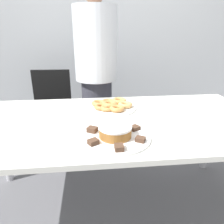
% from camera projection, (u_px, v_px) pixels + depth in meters
% --- Properties ---
extents(ground_plane, '(12.00, 12.00, 0.00)m').
position_uv_depth(ground_plane, '(116.00, 207.00, 1.69)').
color(ground_plane, slate).
extents(wall_back, '(8.00, 0.05, 2.60)m').
position_uv_depth(wall_back, '(101.00, 27.00, 2.68)').
color(wall_back, '#B2B7BC').
rests_on(wall_back, ground_plane).
extents(table, '(1.96, 0.97, 0.73)m').
position_uv_depth(table, '(117.00, 129.00, 1.45)').
color(table, silver).
rests_on(table, ground_plane).
extents(person_standing, '(0.39, 0.39, 1.65)m').
position_uv_depth(person_standing, '(96.00, 75.00, 2.09)').
color(person_standing, '#383842').
rests_on(person_standing, ground_plane).
extents(office_chair_left, '(0.46, 0.46, 0.88)m').
position_uv_depth(office_chair_left, '(52.00, 117.00, 2.30)').
color(office_chair_left, black).
rests_on(office_chair_left, ground_plane).
extents(plate_cake, '(0.39, 0.39, 0.01)m').
position_uv_depth(plate_cake, '(115.00, 137.00, 1.19)').
color(plate_cake, white).
rests_on(plate_cake, table).
extents(plate_donuts, '(0.39, 0.39, 0.01)m').
position_uv_depth(plate_donuts, '(110.00, 107.00, 1.62)').
color(plate_donuts, white).
rests_on(plate_donuts, table).
extents(frosted_cake, '(0.18, 0.18, 0.06)m').
position_uv_depth(frosted_cake, '(115.00, 131.00, 1.17)').
color(frosted_cake, '#9E662D').
rests_on(frosted_cake, plate_cake).
extents(lamington_0, '(0.06, 0.06, 0.02)m').
position_uv_depth(lamington_0, '(140.00, 139.00, 1.13)').
color(lamington_0, '#513828').
rests_on(lamington_0, plate_cake).
extents(lamington_1, '(0.07, 0.07, 0.02)m').
position_uv_depth(lamington_1, '(134.00, 128.00, 1.26)').
color(lamington_1, '#513828').
rests_on(lamington_1, plate_cake).
extents(lamington_2, '(0.04, 0.05, 0.02)m').
position_uv_depth(lamington_2, '(112.00, 124.00, 1.31)').
color(lamington_2, '#513828').
rests_on(lamington_2, plate_cake).
extents(lamington_3, '(0.07, 0.06, 0.03)m').
position_uv_depth(lamington_3, '(92.00, 130.00, 1.23)').
color(lamington_3, '#513828').
rests_on(lamington_3, plate_cake).
extents(lamington_4, '(0.06, 0.06, 0.02)m').
position_uv_depth(lamington_4, '(93.00, 142.00, 1.10)').
color(lamington_4, '#513828').
rests_on(lamington_4, plate_cake).
extents(lamington_5, '(0.04, 0.05, 0.02)m').
position_uv_depth(lamington_5, '(119.00, 147.00, 1.05)').
color(lamington_5, '#513828').
rests_on(lamington_5, plate_cake).
extents(donut_0, '(0.12, 0.12, 0.04)m').
position_uv_depth(donut_0, '(110.00, 104.00, 1.61)').
color(donut_0, '#D18E4C').
rests_on(donut_0, plate_donuts).
extents(donut_1, '(0.11, 0.11, 0.03)m').
position_uv_depth(donut_1, '(108.00, 102.00, 1.68)').
color(donut_1, '#C68447').
rests_on(donut_1, plate_donuts).
extents(donut_2, '(0.10, 0.10, 0.03)m').
position_uv_depth(donut_2, '(99.00, 103.00, 1.65)').
color(donut_2, '#D18E4C').
rests_on(donut_2, plate_donuts).
extents(donut_3, '(0.11, 0.11, 0.03)m').
position_uv_depth(donut_3, '(102.00, 107.00, 1.58)').
color(donut_3, '#C68447').
rests_on(donut_3, plate_donuts).
extents(donut_4, '(0.10, 0.10, 0.03)m').
position_uv_depth(donut_4, '(107.00, 108.00, 1.55)').
color(donut_4, '#D18E4C').
rests_on(donut_4, plate_donuts).
extents(donut_5, '(0.11, 0.11, 0.03)m').
position_uv_depth(donut_5, '(117.00, 109.00, 1.54)').
color(donut_5, '#D18E4C').
rests_on(donut_5, plate_donuts).
extents(donut_6, '(0.11, 0.11, 0.03)m').
position_uv_depth(donut_6, '(125.00, 105.00, 1.62)').
color(donut_6, '#E5AD66').
rests_on(donut_6, plate_donuts).
extents(donut_7, '(0.12, 0.12, 0.03)m').
position_uv_depth(donut_7, '(119.00, 101.00, 1.70)').
color(donut_7, tan).
rests_on(donut_7, plate_donuts).
extents(napkin, '(0.17, 0.15, 0.01)m').
position_uv_depth(napkin, '(215.00, 112.00, 1.54)').
color(napkin, white).
rests_on(napkin, table).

